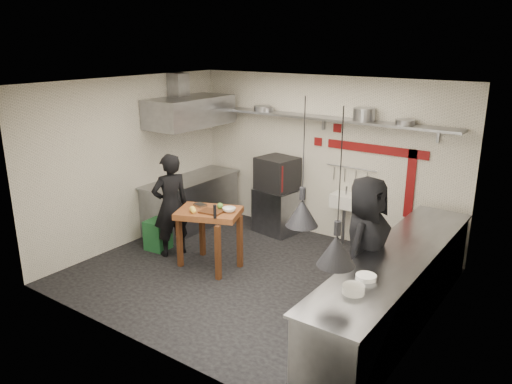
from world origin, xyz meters
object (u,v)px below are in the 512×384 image
Objects in this scene: oven_stand at (278,210)px; green_bin at (158,235)px; combi_oven at (277,174)px; chef_right at (365,247)px; prep_table at (210,239)px; chef_left at (171,205)px.

oven_stand reaches higher than green_bin.
chef_right is (2.43, -1.72, -0.19)m from combi_oven.
prep_table is at bearing -82.08° from combi_oven.
chef_left is at bearing -105.76° from combi_oven.
prep_table is (1.15, -0.01, 0.21)m from green_bin.
green_bin is at bearing -114.07° from oven_stand.
oven_stand is 2.07m from chef_left.
oven_stand is 0.44× the size of chef_right.
chef_right is (2.45, 0.11, 0.44)m from prep_table.
oven_stand is 0.87× the size of prep_table.
chef_right reaches higher than combi_oven.
prep_table is at bearing -82.43° from oven_stand.
prep_table is at bearing 111.00° from chef_left.
chef_right is (2.42, -1.74, 0.50)m from oven_stand.
green_bin is (-1.18, -1.84, -0.15)m from oven_stand.
chef_right is (3.26, 0.11, 0.07)m from chef_left.
prep_table is (-0.04, -1.85, 0.06)m from oven_stand.
combi_oven is at bearing 176.91° from chef_left.
combi_oven is 1.26× the size of green_bin.
green_bin is at bearing -114.10° from combi_oven.
chef_left is (0.34, -0.01, 0.59)m from green_bin.
prep_table reaches higher than green_bin.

